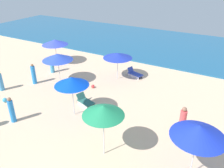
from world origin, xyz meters
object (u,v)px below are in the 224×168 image
at_px(beachgoer_4, 12,110).
at_px(beachgoer_6, 52,65).
at_px(lounge_chair_2_0, 135,74).
at_px(lounge_chair_4_0, 85,101).
at_px(beachgoer_0, 183,120).
at_px(beachgoer_2, 34,74).
at_px(umbrella_6, 55,42).
at_px(beach_ball_2, 5,100).
at_px(umbrella_4, 72,81).
at_px(umbrella_3, 58,57).
at_px(umbrella_5, 103,110).
at_px(beach_ball_1, 93,86).
at_px(umbrella_1, 199,131).
at_px(beachgoer_1, 0,82).
at_px(umbrella_2, 118,56).

bearing_deg(beachgoer_4, beachgoer_6, 104.10).
bearing_deg(lounge_chair_2_0, lounge_chair_4_0, -173.90).
relative_size(beachgoer_0, beachgoer_2, 0.93).
bearing_deg(umbrella_6, beach_ball_2, -76.21).
relative_size(umbrella_4, beachgoer_6, 1.66).
height_order(umbrella_3, beachgoer_4, umbrella_3).
relative_size(lounge_chair_4_0, umbrella_5, 0.50).
bearing_deg(beach_ball_1, umbrella_1, -29.48).
bearing_deg(beachgoer_0, beachgoer_1, -130.48).
bearing_deg(beachgoer_1, umbrella_2, 177.80).
bearing_deg(beach_ball_1, beachgoer_6, 171.40).
bearing_deg(beachgoer_2, umbrella_3, -17.94).
relative_size(beachgoer_1, beach_ball_1, 5.86).
bearing_deg(beachgoer_2, beachgoer_6, 46.14).
height_order(umbrella_2, beachgoer_2, umbrella_2).
height_order(umbrella_5, beachgoer_0, umbrella_5).
relative_size(umbrella_6, beach_ball_1, 9.19).
xyz_separation_m(umbrella_1, umbrella_6, (-14.09, 7.22, -0.27)).
height_order(umbrella_4, beachgoer_1, umbrella_4).
xyz_separation_m(umbrella_4, beachgoer_1, (-6.67, -0.11, -1.58)).
height_order(umbrella_1, beach_ball_1, umbrella_1).
height_order(lounge_chair_4_0, beachgoer_1, beachgoer_1).
relative_size(beachgoer_4, beach_ball_2, 5.26).
distance_m(umbrella_6, beachgoer_0, 13.75).
relative_size(umbrella_3, beachgoer_1, 1.59).
bearing_deg(beachgoer_6, umbrella_4, 58.86).
height_order(umbrella_3, beach_ball_2, umbrella_3).
xyz_separation_m(lounge_chair_2_0, beachgoer_6, (-6.60, -2.72, 0.45)).
distance_m(beachgoer_0, beachgoer_4, 9.72).
height_order(umbrella_1, beachgoer_1, umbrella_1).
bearing_deg(beachgoer_1, beachgoer_0, 143.22).
xyz_separation_m(umbrella_2, beach_ball_1, (-0.84, -2.37, -1.87)).
height_order(beachgoer_4, beach_ball_1, beachgoer_4).
distance_m(umbrella_2, beachgoer_4, 8.70).
height_order(umbrella_1, beachgoer_4, umbrella_1).
height_order(umbrella_1, umbrella_5, umbrella_5).
height_order(lounge_chair_2_0, beachgoer_0, beachgoer_0).
relative_size(umbrella_2, beach_ball_2, 7.54).
bearing_deg(lounge_chair_4_0, beach_ball_2, 132.87).
distance_m(umbrella_1, umbrella_2, 10.26).
relative_size(umbrella_1, lounge_chair_2_0, 1.84).
xyz_separation_m(beachgoer_1, beach_ball_1, (5.70, 3.63, -0.57)).
height_order(beachgoer_1, beachgoer_2, beachgoer_2).
relative_size(lounge_chair_2_0, umbrella_5, 0.52).
bearing_deg(lounge_chair_4_0, umbrella_4, -159.48).
bearing_deg(beach_ball_1, beachgoer_2, -159.85).
xyz_separation_m(umbrella_3, umbrella_4, (3.72, -2.97, 0.12)).
distance_m(lounge_chair_2_0, umbrella_5, 9.51).
distance_m(umbrella_3, beachgoer_6, 2.74).
distance_m(umbrella_2, umbrella_4, 5.89).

